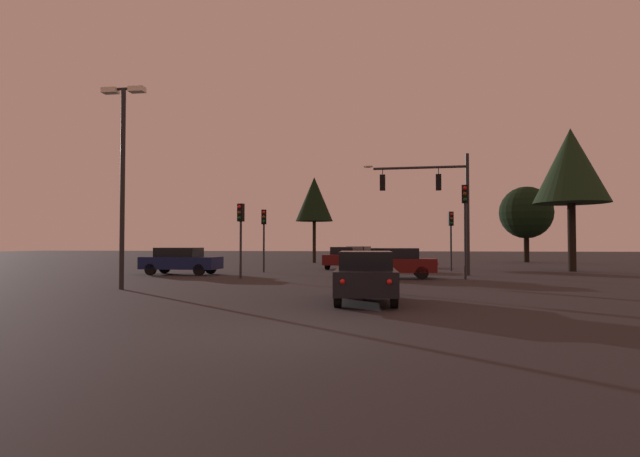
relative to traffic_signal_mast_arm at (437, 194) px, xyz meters
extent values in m
plane|color=#262326|center=(-4.73, 5.09, -4.50)|extent=(168.00, 168.00, 0.00)
cylinder|color=#232326|center=(1.62, -0.10, -1.15)|extent=(0.20, 0.20, 6.71)
cylinder|color=#232326|center=(-0.95, 0.04, 1.50)|extent=(5.16, 0.42, 0.14)
ellipsoid|color=#F4EACC|center=(-3.83, 0.20, 1.65)|extent=(0.56, 0.28, 0.16)
cylinder|color=#232326|center=(0.08, -0.01, 1.30)|extent=(0.05, 0.05, 0.39)
cube|color=black|center=(0.08, -0.01, 0.66)|extent=(0.31, 0.26, 0.90)
sphere|color=red|center=(0.09, 0.13, 0.94)|extent=(0.18, 0.18, 0.18)
sphere|color=#56380C|center=(0.09, 0.13, 0.66)|extent=(0.18, 0.18, 0.18)
sphere|color=#0C4219|center=(0.09, 0.13, 0.38)|extent=(0.18, 0.18, 0.18)
cylinder|color=#232326|center=(-3.01, 0.15, 1.33)|extent=(0.05, 0.05, 0.35)
cube|color=black|center=(-3.01, 0.15, 0.70)|extent=(0.31, 0.26, 0.90)
sphere|color=red|center=(-3.01, 0.29, 0.98)|extent=(0.18, 0.18, 0.18)
sphere|color=#56380C|center=(-3.01, 0.29, 0.70)|extent=(0.18, 0.18, 0.18)
sphere|color=#0C4219|center=(-3.01, 0.29, 0.42)|extent=(0.18, 0.18, 0.18)
cylinder|color=#232326|center=(-10.27, 1.63, -3.04)|extent=(0.12, 0.12, 2.93)
cube|color=black|center=(-10.27, 1.63, -1.12)|extent=(0.34, 0.29, 0.90)
sphere|color=red|center=(-10.24, 1.49, -0.84)|extent=(0.18, 0.18, 0.18)
sphere|color=#56380C|center=(-10.24, 1.49, -1.12)|extent=(0.18, 0.18, 0.18)
sphere|color=#0C4219|center=(-10.24, 1.49, -1.40)|extent=(0.18, 0.18, 0.18)
cylinder|color=#232326|center=(-10.06, -4.02, -3.07)|extent=(0.12, 0.12, 2.86)
cube|color=black|center=(-10.06, -4.02, -1.19)|extent=(0.35, 0.30, 0.90)
sphere|color=red|center=(-10.09, -4.16, -0.91)|extent=(0.18, 0.18, 0.18)
sphere|color=#56380C|center=(-10.09, -4.16, -1.19)|extent=(0.18, 0.18, 0.18)
sphere|color=#0C4219|center=(-10.09, -4.16, -1.47)|extent=(0.18, 0.18, 0.18)
cylinder|color=#232326|center=(1.06, -3.06, -2.63)|extent=(0.12, 0.12, 3.74)
cube|color=black|center=(1.06, -3.06, -0.31)|extent=(0.33, 0.28, 0.90)
sphere|color=red|center=(1.04, -3.20, -0.03)|extent=(0.18, 0.18, 0.18)
sphere|color=#56380C|center=(1.04, -3.20, -0.31)|extent=(0.18, 0.18, 0.18)
sphere|color=#0C4219|center=(1.04, -3.20, -0.59)|extent=(0.18, 0.18, 0.18)
cylinder|color=#232326|center=(1.24, 4.31, -3.06)|extent=(0.12, 0.12, 2.88)
cube|color=black|center=(1.24, 4.31, -1.17)|extent=(0.34, 0.29, 0.90)
sphere|color=red|center=(1.27, 4.18, -0.89)|extent=(0.18, 0.18, 0.18)
sphere|color=#56380C|center=(1.27, 4.18, -1.17)|extent=(0.18, 0.18, 0.18)
sphere|color=#0C4219|center=(1.27, 4.18, -1.45)|extent=(0.18, 0.18, 0.18)
cube|color=black|center=(-3.36, -13.61, -3.84)|extent=(1.92, 4.16, 0.68)
cube|color=black|center=(-3.36, -13.76, -3.24)|extent=(1.59, 2.27, 0.52)
cylinder|color=black|center=(-4.19, -12.30, -4.18)|extent=(0.23, 0.65, 0.64)
cylinder|color=black|center=(-2.66, -12.22, -4.18)|extent=(0.23, 0.65, 0.64)
cylinder|color=black|center=(-4.07, -14.99, -4.18)|extent=(0.23, 0.65, 0.64)
cylinder|color=black|center=(-2.54, -14.92, -4.18)|extent=(0.23, 0.65, 0.64)
sphere|color=red|center=(-3.87, -15.69, -3.74)|extent=(0.14, 0.14, 0.14)
sphere|color=red|center=(-2.66, -15.63, -3.74)|extent=(0.14, 0.14, 0.14)
cube|color=#0F1947|center=(-14.31, -1.33, -3.84)|extent=(4.38, 2.03, 0.68)
cube|color=black|center=(-14.46, -1.32, -3.24)|extent=(2.39, 1.69, 0.52)
cylinder|color=black|center=(-12.85, -0.55, -4.18)|extent=(0.65, 0.22, 0.64)
cylinder|color=black|center=(-12.92, -2.21, -4.18)|extent=(0.65, 0.22, 0.64)
cylinder|color=black|center=(-15.70, -0.44, -4.18)|extent=(0.65, 0.22, 0.64)
cylinder|color=black|center=(-15.76, -2.10, -4.18)|extent=(0.65, 0.22, 0.64)
sphere|color=red|center=(-16.45, -0.59, -3.74)|extent=(0.14, 0.14, 0.14)
sphere|color=red|center=(-16.50, -1.90, -3.74)|extent=(0.14, 0.14, 0.14)
cube|color=#4C0F0F|center=(-2.55, -2.80, -3.84)|extent=(4.42, 1.94, 0.68)
cube|color=black|center=(-2.40, -2.79, -3.24)|extent=(2.39, 1.65, 0.52)
cylinder|color=black|center=(-3.99, -3.66, -4.18)|extent=(0.64, 0.21, 0.64)
cylinder|color=black|center=(-4.01, -1.98, -4.18)|extent=(0.64, 0.21, 0.64)
cylinder|color=black|center=(-1.09, -3.61, -4.18)|extent=(0.64, 0.21, 0.64)
cylinder|color=black|center=(-1.12, -1.94, -4.18)|extent=(0.64, 0.21, 0.64)
sphere|color=red|center=(-0.34, -3.42, -3.74)|extent=(0.14, 0.14, 0.14)
sphere|color=red|center=(-0.36, -2.11, -3.74)|extent=(0.14, 0.14, 0.14)
cube|color=gray|center=(-5.07, 13.00, -3.84)|extent=(2.56, 4.35, 0.68)
cube|color=black|center=(-5.10, 12.86, -3.24)|extent=(1.92, 2.47, 0.52)
cylinder|color=black|center=(-5.52, 14.48, -4.18)|extent=(0.33, 0.67, 0.64)
cylinder|color=black|center=(-4.04, 14.15, -4.18)|extent=(0.33, 0.67, 0.64)
cylinder|color=black|center=(-6.11, 11.85, -4.18)|extent=(0.33, 0.67, 0.64)
cylinder|color=black|center=(-4.62, 11.53, -4.18)|extent=(0.33, 0.67, 0.64)
sphere|color=red|center=(-6.10, 11.13, -3.74)|extent=(0.14, 0.14, 0.14)
sphere|color=red|center=(-4.93, 10.87, -3.74)|extent=(0.14, 0.14, 0.14)
cube|color=#4C0F0F|center=(-5.59, 6.30, -3.84)|extent=(2.88, 4.77, 0.68)
cube|color=black|center=(-5.56, 6.44, -3.24)|extent=(2.13, 2.72, 0.52)
cylinder|color=black|center=(-5.13, 4.67, -4.18)|extent=(0.35, 0.67, 0.64)
cylinder|color=black|center=(-6.75, 5.07, -4.18)|extent=(0.35, 0.67, 0.64)
cylinder|color=black|center=(-4.43, 7.52, -4.18)|extent=(0.35, 0.67, 0.64)
cylinder|color=black|center=(-6.05, 7.92, -4.18)|extent=(0.35, 0.67, 0.64)
sphere|color=red|center=(-4.42, 8.31, -3.74)|extent=(0.14, 0.14, 0.14)
sphere|color=red|center=(-5.69, 8.62, -3.74)|extent=(0.14, 0.14, 0.14)
cylinder|color=#232326|center=(-12.81, -10.57, -0.64)|extent=(0.18, 0.18, 7.73)
cylinder|color=#232326|center=(-12.81, -10.57, 3.23)|extent=(1.32, 0.10, 0.10)
cube|color=#F4EACC|center=(-13.36, -10.57, 3.18)|extent=(0.60, 0.36, 0.20)
cube|color=#F4EACC|center=(-12.26, -10.57, 3.18)|extent=(0.60, 0.36, 0.20)
cylinder|color=black|center=(8.73, 5.00, -2.35)|extent=(0.49, 0.49, 4.30)
cone|color=black|center=(8.73, 5.00, 2.17)|extent=(4.59, 4.59, 4.75)
cylinder|color=black|center=(-9.44, 17.39, -2.60)|extent=(0.31, 0.31, 3.81)
cone|color=black|center=(-9.44, 17.39, 1.33)|extent=(3.42, 3.42, 4.06)
cylinder|color=black|center=(10.15, 21.26, -3.02)|extent=(0.49, 0.49, 2.97)
sphere|color=black|center=(10.15, 21.26, 0.18)|extent=(4.89, 4.89, 4.89)
camera|label=1|loc=(-2.68, -29.00, -2.75)|focal=28.78mm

